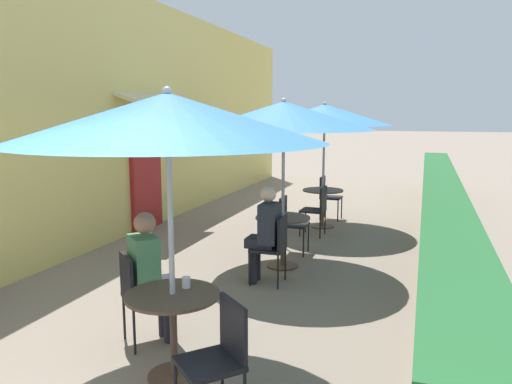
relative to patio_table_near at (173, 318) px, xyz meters
name	(u,v)px	position (x,y,z in m)	size (l,w,h in m)	color
cafe_facade_wall	(154,115)	(-3.14, 5.19, 1.58)	(0.98, 14.75, 4.20)	#E0CC6B
planter_hedge	(441,211)	(2.15, 5.23, 0.02)	(0.60, 13.75, 1.01)	tan
patio_table_near	(173,318)	(0.00, 0.00, 0.00)	(0.76, 0.76, 0.71)	brown
patio_umbrella_near	(168,118)	(0.00, 0.00, 1.59)	(2.44, 2.44, 2.34)	#B7B7BC
cafe_chair_near_left	(139,291)	(-0.58, 0.43, 0.00)	(0.57, 0.57, 0.87)	black
seated_patron_near_left	(150,271)	(-0.51, 0.51, 0.17)	(0.51, 0.51, 1.25)	#23232D
cafe_chair_near_right	(219,352)	(0.58, -0.43, 0.00)	(0.57, 0.57, 0.87)	black
coffee_cup_near	(186,282)	(0.04, 0.16, 0.25)	(0.07, 0.07, 0.09)	white
patio_table_mid	(283,231)	(0.03, 3.15, 0.00)	(0.76, 0.76, 0.71)	brown
patio_umbrella_mid	(284,116)	(0.03, 3.15, 1.59)	(2.44, 2.44, 2.34)	#B7B7BC
cafe_chair_mid_left	(274,244)	(0.12, 2.43, 0.00)	(0.41, 0.41, 0.87)	black
seated_patron_mid_left	(265,230)	(0.01, 2.43, 0.17)	(0.41, 0.34, 1.25)	#23232D
cafe_chair_mid_right	(290,220)	(-0.06, 3.87, 0.00)	(0.41, 0.41, 0.87)	black
coffee_cup_mid	(280,216)	(0.03, 3.00, 0.25)	(0.07, 0.07, 0.09)	teal
patio_table_far	(323,200)	(0.08, 5.77, 0.00)	(0.76, 0.76, 0.71)	brown
patio_umbrella_far	(325,115)	(0.08, 5.77, 1.59)	(2.44, 2.44, 2.34)	#B7B7BC
cafe_chair_far_left	(317,207)	(0.12, 5.05, 0.00)	(0.42, 0.42, 0.87)	black
cafe_chair_far_right	(328,194)	(0.03, 6.49, 0.00)	(0.42, 0.42, 0.87)	black
coffee_cup_far	(325,188)	(0.14, 5.68, 0.25)	(0.07, 0.07, 0.09)	#232328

